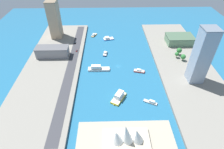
# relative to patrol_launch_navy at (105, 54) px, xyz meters

# --- Properties ---
(ground_plane) EXTENTS (440.00, 440.00, 0.00)m
(ground_plane) POSITION_rel_patrol_launch_navy_xyz_m (-16.93, 27.69, -1.30)
(ground_plane) COLOR #23668E
(quay_west) EXTENTS (70.00, 240.00, 3.04)m
(quay_west) POSITION_rel_patrol_launch_navy_xyz_m (-100.46, 27.69, 0.22)
(quay_west) COLOR gray
(quay_west) RESTS_ON ground_plane
(quay_east) EXTENTS (70.00, 240.00, 3.04)m
(quay_east) POSITION_rel_patrol_launch_navy_xyz_m (66.60, 27.69, 0.22)
(quay_east) COLOR gray
(quay_east) RESTS_ON ground_plane
(peninsula_point) EXTENTS (81.73, 43.07, 2.00)m
(peninsula_point) POSITION_rel_patrol_launch_navy_xyz_m (-17.60, 137.33, -0.30)
(peninsula_point) COLOR #A89E89
(peninsula_point) RESTS_ON ground_plane
(road_strip) EXTENTS (11.13, 228.00, 0.15)m
(road_strip) POSITION_rel_patrol_launch_navy_xyz_m (42.34, 27.69, 1.82)
(road_strip) COLOR #38383D
(road_strip) RESTS_ON quay_east
(patrol_launch_navy) EXTENTS (6.39, 12.42, 3.71)m
(patrol_launch_navy) POSITION_rel_patrol_launch_navy_xyz_m (0.00, 0.00, 0.00)
(patrol_launch_navy) COLOR #1E284C
(patrol_launch_navy) RESTS_ON ground_plane
(ferry_white_commuter) EXTENTS (28.33, 7.57, 6.66)m
(ferry_white_commuter) POSITION_rel_patrol_launch_navy_xyz_m (8.76, 35.71, 1.06)
(ferry_white_commuter) COLOR silver
(ferry_white_commuter) RESTS_ON ground_plane
(catamaran_blue) EXTENTS (18.05, 12.23, 4.19)m
(catamaran_blue) POSITION_rel_patrol_launch_navy_xyz_m (-4.41, -44.47, 0.13)
(catamaran_blue) COLOR blue
(catamaran_blue) RESTS_ON ground_plane
(water_taxi_orange) EXTENTS (9.49, 14.06, 4.05)m
(water_taxi_orange) POSITION_rel_patrol_launch_navy_xyz_m (18.68, -57.30, 0.07)
(water_taxi_orange) COLOR orange
(water_taxi_orange) RESTS_ON ground_plane
(tugboat_red) EXTENTS (14.64, 8.20, 3.74)m
(tugboat_red) POSITION_rel_patrol_launch_navy_xyz_m (-42.21, 40.79, -0.01)
(tugboat_red) COLOR red
(tugboat_red) RESTS_ON ground_plane
(yacht_sleek_gray) EXTENTS (14.39, 9.46, 3.66)m
(yacht_sleek_gray) POSITION_rel_patrol_launch_navy_xyz_m (-46.62, 92.51, -0.02)
(yacht_sleek_gray) COLOR #999EA3
(yacht_sleek_gray) RESTS_ON ground_plane
(ferry_yellow_fast) EXTENTS (17.71, 21.53, 7.39)m
(ferry_yellow_fast) POSITION_rel_patrol_launch_navy_xyz_m (-14.57, 85.53, 1.49)
(ferry_yellow_fast) COLOR yellow
(ferry_yellow_fast) RESTS_ON ground_plane
(terminal_long_green) EXTENTS (39.43, 26.33, 11.68)m
(terminal_long_green) POSITION_rel_patrol_launch_navy_xyz_m (-110.88, -24.55, 7.61)
(terminal_long_green) COLOR slate
(terminal_long_green) RESTS_ON quay_west
(tower_tall_glass) EXTENTS (16.36, 16.53, 62.96)m
(tower_tall_glass) POSITION_rel_patrol_launch_navy_xyz_m (-101.43, 60.43, 33.25)
(tower_tall_glass) COLOR #8C9EB2
(tower_tall_glass) RESTS_ON quay_west
(apartment_midrise_tan) EXTENTS (16.02, 20.44, 55.79)m
(apartment_midrise_tan) POSITION_rel_patrol_launch_navy_xyz_m (75.87, -50.43, 29.67)
(apartment_midrise_tan) COLOR tan
(apartment_midrise_tan) RESTS_ON quay_east
(warehouse_low_gray) EXTENTS (43.39, 16.37, 13.53)m
(warehouse_low_gray) POSITION_rel_patrol_launch_navy_xyz_m (70.13, 6.76, 8.53)
(warehouse_low_gray) COLOR gray
(warehouse_low_gray) RESTS_ON quay_east
(pickup_red) EXTENTS (2.01, 4.28, 1.56)m
(pickup_red) POSITION_rel_patrol_launch_navy_xyz_m (40.14, -4.66, 2.65)
(pickup_red) COLOR black
(pickup_red) RESTS_ON road_strip
(suv_black) EXTENTS (2.10, 4.92, 1.59)m
(suv_black) POSITION_rel_patrol_launch_navy_xyz_m (45.05, -27.61, 2.68)
(suv_black) COLOR black
(suv_black) RESTS_ON road_strip
(traffic_light_waterfront) EXTENTS (0.36, 0.36, 6.50)m
(traffic_light_waterfront) POSITION_rel_patrol_launch_navy_xyz_m (35.87, -1.87, 6.08)
(traffic_light_waterfront) COLOR black
(traffic_light_waterfront) RESTS_ON quay_east
(opera_landmark) EXTENTS (38.75, 25.42, 23.12)m
(opera_landmark) POSITION_rel_patrol_launch_navy_xyz_m (-17.58, 137.33, 7.16)
(opera_landmark) COLOR #BCAD93
(opera_landmark) RESTS_ON peninsula_point
(park_tree_cluster) EXTENTS (11.98, 20.17, 10.39)m
(park_tree_cluster) POSITION_rel_patrol_launch_navy_xyz_m (-99.69, 14.45, 7.81)
(park_tree_cluster) COLOR brown
(park_tree_cluster) RESTS_ON quay_west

